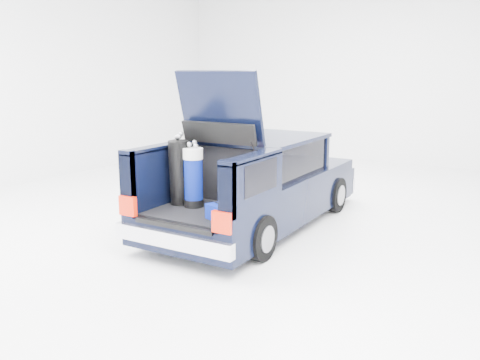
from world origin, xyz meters
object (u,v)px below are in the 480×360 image
Objects in this scene: car at (259,184)px; blue_golf_bag at (193,177)px; red_suitcase at (234,191)px; blue_duffel at (222,213)px; black_golf_bag at (179,172)px.

blue_golf_bag is at bearing -99.04° from car.
car is 7.78× the size of red_suitcase.
car reaches higher than blue_duffel.
red_suitcase is at bearing -75.17° from car.
blue_golf_bag is (0.25, -0.01, -0.04)m from black_golf_bag.
blue_duffel is at bearing -43.89° from blue_golf_bag.
blue_duffel is at bearing -34.99° from black_golf_bag.
red_suitcase is 1.25× the size of blue_duffel.
red_suitcase is at bearing 125.40° from blue_duffel.
blue_duffel is (0.95, -0.37, -0.37)m from black_golf_bag.
blue_duffel is at bearing -75.64° from car.
black_golf_bag is at bearing -178.50° from blue_duffel.
blue_duffel is (0.71, -0.36, -0.32)m from blue_golf_bag.
black_golf_bag is (-0.48, -1.47, 0.39)m from car.
blue_golf_bag is (-0.60, -0.10, 0.14)m from red_suitcase.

